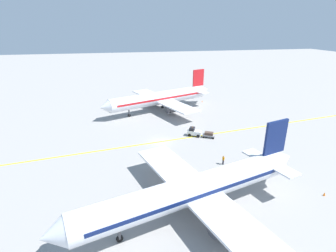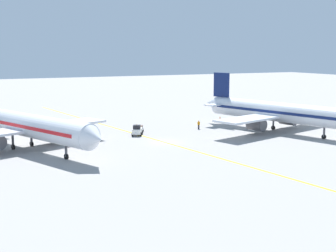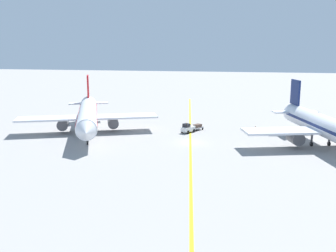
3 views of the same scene
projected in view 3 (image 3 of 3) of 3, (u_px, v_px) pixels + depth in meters
ground_plane at (190, 142)px, 71.56m from camera, size 400.00×400.00×0.00m
apron_yellow_centreline at (190, 142)px, 71.56m from camera, size 16.60×118.95×0.01m
airplane_at_gate at (326, 127)px, 66.67m from camera, size 28.36×34.94×10.60m
airplane_adjacent_stand at (88, 115)px, 78.75m from camera, size 27.99×34.18×10.60m
baggage_tug_white at (188, 128)px, 79.30m from camera, size 2.82×3.35×2.11m
baggage_cart_trailing at (197, 127)px, 81.80m from camera, size 2.49×2.95×1.24m
ground_crew_worker at (255, 130)px, 77.95m from camera, size 0.58×0.27×1.68m
traffic_cone_near_nose at (308, 125)px, 86.14m from camera, size 0.32×0.32×0.55m
traffic_cone_mid_apron at (88, 118)px, 94.64m from camera, size 0.32×0.32×0.55m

